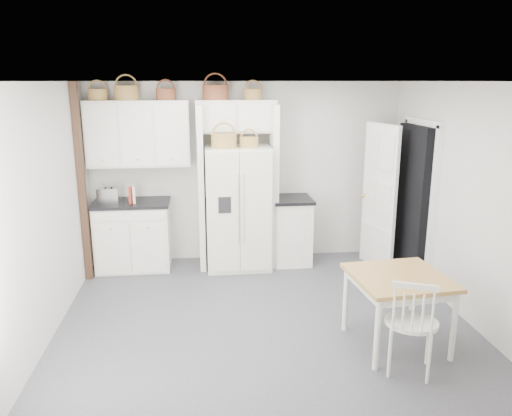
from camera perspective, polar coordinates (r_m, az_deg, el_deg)
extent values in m
plane|color=#535355|center=(5.85, 0.72, -12.11)|extent=(4.50, 4.50, 0.00)
plane|color=white|center=(5.24, 0.82, 14.28)|extent=(4.50, 4.50, 0.00)
plane|color=beige|center=(7.34, -1.15, 4.10)|extent=(4.50, 0.00, 4.50)
plane|color=beige|center=(5.59, -22.77, -0.30)|extent=(0.00, 4.00, 4.00)
plane|color=beige|center=(6.09, 22.28, 0.88)|extent=(0.00, 4.00, 4.00)
cube|color=silver|center=(7.05, -2.07, 0.04)|extent=(0.90, 0.72, 1.73)
cube|color=silver|center=(7.29, -13.81, -3.15)|extent=(1.01, 0.64, 0.93)
cube|color=silver|center=(7.33, 4.02, -2.66)|extent=(0.53, 0.63, 0.93)
cube|color=olive|center=(5.29, 15.79, -11.19)|extent=(0.98, 0.98, 0.75)
cube|color=silver|center=(4.83, 17.34, -12.36)|extent=(0.61, 0.59, 0.97)
cube|color=black|center=(7.16, -14.05, 0.58)|extent=(1.05, 0.68, 0.04)
cube|color=black|center=(7.21, 4.08, 1.03)|extent=(0.57, 0.68, 0.04)
cube|color=silver|center=(7.15, -16.46, 1.42)|extent=(0.31, 0.21, 0.20)
cube|color=#B33322|center=(7.05, -14.05, 1.47)|extent=(0.06, 0.15, 0.22)
cube|color=beige|center=(7.04, -13.86, 1.54)|extent=(0.07, 0.16, 0.24)
cylinder|color=brown|center=(7.16, -17.64, 12.24)|extent=(0.26, 0.26, 0.15)
cylinder|color=brown|center=(7.10, -14.57, 12.62)|extent=(0.33, 0.33, 0.19)
cylinder|color=brown|center=(7.04, -10.25, 12.67)|extent=(0.27, 0.27, 0.15)
cylinder|color=brown|center=(7.03, -4.65, 13.03)|extent=(0.36, 0.36, 0.20)
cylinder|color=brown|center=(7.07, -0.38, 12.87)|extent=(0.26, 0.26, 0.15)
cylinder|color=brown|center=(6.76, -3.68, 7.67)|extent=(0.34, 0.34, 0.18)
cylinder|color=brown|center=(6.79, -0.80, 7.52)|extent=(0.25, 0.25, 0.14)
cube|color=silver|center=(7.11, -13.30, 8.27)|extent=(1.40, 0.34, 0.90)
cube|color=silver|center=(7.06, -2.29, 10.43)|extent=(1.12, 0.34, 0.45)
cube|color=silver|center=(7.05, -6.28, 2.34)|extent=(0.08, 0.60, 2.30)
cube|color=silver|center=(7.12, 1.96, 2.54)|extent=(0.08, 0.60, 2.30)
cube|color=#422C1A|center=(6.85, -19.30, 2.55)|extent=(0.09, 0.09, 2.60)
cube|color=black|center=(6.98, 17.58, 0.58)|extent=(0.18, 0.85, 2.05)
cube|color=white|center=(7.15, 13.88, 1.15)|extent=(0.21, 0.79, 2.05)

